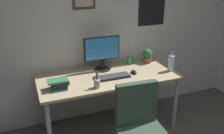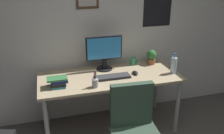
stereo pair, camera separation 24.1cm
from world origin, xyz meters
name	(u,v)px [view 1 (the left image)]	position (x,y,z in m)	size (l,w,h in m)	color
wall_back	(100,23)	(0.00, 2.15, 1.30)	(4.40, 0.10, 2.60)	silver
desk	(109,81)	(-0.04, 1.70, 0.68)	(1.70, 0.73, 0.75)	tan
office_chair	(140,127)	(-0.01, 0.92, 0.53)	(0.56, 0.57, 0.95)	#334738
monitor	(102,52)	(-0.06, 1.91, 0.99)	(0.46, 0.20, 0.43)	black
keyboard	(112,77)	(-0.03, 1.63, 0.77)	(0.43, 0.15, 0.03)	black
computer_mouse	(134,72)	(0.27, 1.66, 0.77)	(0.06, 0.11, 0.04)	black
water_bottle	(171,63)	(0.73, 1.56, 0.86)	(0.07, 0.07, 0.25)	silver
coffee_mug_near	(130,60)	(0.36, 1.97, 0.80)	(0.11, 0.07, 0.10)	#2D8C59
potted_plant	(147,55)	(0.60, 1.93, 0.86)	(0.13, 0.13, 0.19)	brown
pen_cup	(97,83)	(-0.28, 1.45, 0.81)	(0.07, 0.07, 0.20)	#9EA0A5
book_stack_left	(59,84)	(-0.66, 1.58, 0.81)	(0.22, 0.17, 0.10)	#26727A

